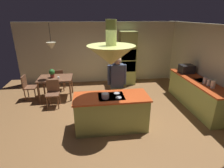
{
  "coord_description": "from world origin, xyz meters",
  "views": [
    {
      "loc": [
        -0.51,
        -4.18,
        2.79
      ],
      "look_at": [
        0.1,
        0.4,
        1.0
      ],
      "focal_mm": 28.57,
      "sensor_mm": 36.0,
      "label": 1
    }
  ],
  "objects_px": {
    "person_at_island": "(117,82)",
    "microwave_on_counter": "(187,69)",
    "chair_at_corner": "(28,86)",
    "cooking_pot_on_cooktop": "(105,96)",
    "chair_facing_island": "(53,91)",
    "canister_tea": "(205,80)",
    "kitchen_island": "(111,112)",
    "oven_tower": "(127,58)",
    "dining_table": "(56,80)",
    "cup_on_table": "(59,78)",
    "canister_flour": "(213,84)",
    "potted_plant_on_table": "(52,73)",
    "canister_sugar": "(209,83)",
    "chair_by_back_wall": "(59,78)"
  },
  "relations": [
    {
      "from": "dining_table",
      "to": "microwave_on_counter",
      "type": "bearing_deg",
      "value": -6.66
    },
    {
      "from": "dining_table",
      "to": "person_at_island",
      "type": "relative_size",
      "value": 0.65
    },
    {
      "from": "dining_table",
      "to": "cup_on_table",
      "type": "bearing_deg",
      "value": -54.45
    },
    {
      "from": "chair_facing_island",
      "to": "canister_sugar",
      "type": "bearing_deg",
      "value": -13.95
    },
    {
      "from": "oven_tower",
      "to": "canister_tea",
      "type": "bearing_deg",
      "value": -57.44
    },
    {
      "from": "oven_tower",
      "to": "person_at_island",
      "type": "height_order",
      "value": "oven_tower"
    },
    {
      "from": "dining_table",
      "to": "chair_at_corner",
      "type": "relative_size",
      "value": 1.32
    },
    {
      "from": "cup_on_table",
      "to": "canister_sugar",
      "type": "distance_m",
      "value": 4.66
    },
    {
      "from": "canister_sugar",
      "to": "microwave_on_counter",
      "type": "xyz_separation_m",
      "value": [
        0.0,
        1.23,
        0.05
      ]
    },
    {
      "from": "person_at_island",
      "to": "canister_flour",
      "type": "distance_m",
      "value": 2.64
    },
    {
      "from": "person_at_island",
      "to": "canister_flour",
      "type": "xyz_separation_m",
      "value": [
        2.59,
        -0.51,
        -0.0
      ]
    },
    {
      "from": "chair_at_corner",
      "to": "canister_sugar",
      "type": "height_order",
      "value": "canister_sugar"
    },
    {
      "from": "chair_at_corner",
      "to": "cooking_pot_on_cooktop",
      "type": "distance_m",
      "value": 3.38
    },
    {
      "from": "canister_sugar",
      "to": "chair_by_back_wall",
      "type": "bearing_deg",
      "value": 152.19
    },
    {
      "from": "chair_at_corner",
      "to": "kitchen_island",
      "type": "bearing_deg",
      "value": -128.36
    },
    {
      "from": "oven_tower",
      "to": "cup_on_table",
      "type": "xyz_separation_m",
      "value": [
        -2.65,
        -1.35,
        -0.29
      ]
    },
    {
      "from": "kitchen_island",
      "to": "person_at_island",
      "type": "relative_size",
      "value": 1.07
    },
    {
      "from": "chair_at_corner",
      "to": "cup_on_table",
      "type": "distance_m",
      "value": 1.16
    },
    {
      "from": "person_at_island",
      "to": "cup_on_table",
      "type": "xyz_separation_m",
      "value": [
        -1.8,
        1.22,
        -0.22
      ]
    },
    {
      "from": "dining_table",
      "to": "cup_on_table",
      "type": "xyz_separation_m",
      "value": [
        0.15,
        -0.21,
        0.15
      ]
    },
    {
      "from": "cooking_pot_on_cooktop",
      "to": "cup_on_table",
      "type": "bearing_deg",
      "value": 124.53
    },
    {
      "from": "dining_table",
      "to": "canister_sugar",
      "type": "bearing_deg",
      "value": -21.2
    },
    {
      "from": "dining_table",
      "to": "cup_on_table",
      "type": "relative_size",
      "value": 12.76
    },
    {
      "from": "cup_on_table",
      "to": "canister_flour",
      "type": "height_order",
      "value": "canister_flour"
    },
    {
      "from": "dining_table",
      "to": "canister_sugar",
      "type": "xyz_separation_m",
      "value": [
        4.54,
        -1.76,
        0.34
      ]
    },
    {
      "from": "canister_flour",
      "to": "kitchen_island",
      "type": "bearing_deg",
      "value": -176.8
    },
    {
      "from": "person_at_island",
      "to": "canister_tea",
      "type": "bearing_deg",
      "value": -3.35
    },
    {
      "from": "oven_tower",
      "to": "dining_table",
      "type": "height_order",
      "value": "oven_tower"
    },
    {
      "from": "chair_at_corner",
      "to": "canister_sugar",
      "type": "relative_size",
      "value": 4.72
    },
    {
      "from": "kitchen_island",
      "to": "person_at_island",
      "type": "height_order",
      "value": "person_at_island"
    },
    {
      "from": "chair_at_corner",
      "to": "potted_plant_on_table",
      "type": "distance_m",
      "value": 0.96
    },
    {
      "from": "potted_plant_on_table",
      "to": "canister_tea",
      "type": "xyz_separation_m",
      "value": [
        4.63,
        -1.61,
        0.08
      ]
    },
    {
      "from": "chair_by_back_wall",
      "to": "chair_at_corner",
      "type": "xyz_separation_m",
      "value": [
        -0.95,
        -0.63,
        0.0
      ]
    },
    {
      "from": "oven_tower",
      "to": "chair_at_corner",
      "type": "distance_m",
      "value": 3.97
    },
    {
      "from": "oven_tower",
      "to": "canister_flour",
      "type": "distance_m",
      "value": 3.54
    },
    {
      "from": "oven_tower",
      "to": "microwave_on_counter",
      "type": "distance_m",
      "value": 2.41
    },
    {
      "from": "chair_facing_island",
      "to": "cooking_pot_on_cooktop",
      "type": "distance_m",
      "value": 2.27
    },
    {
      "from": "chair_at_corner",
      "to": "canister_tea",
      "type": "xyz_separation_m",
      "value": [
        5.49,
        -1.58,
        0.5
      ]
    },
    {
      "from": "person_at_island",
      "to": "microwave_on_counter",
      "type": "relative_size",
      "value": 3.83
    },
    {
      "from": "dining_table",
      "to": "canister_tea",
      "type": "relative_size",
      "value": 6.13
    },
    {
      "from": "cooking_pot_on_cooktop",
      "to": "canister_tea",
      "type": "bearing_deg",
      "value": 12.2
    },
    {
      "from": "chair_facing_island",
      "to": "canister_tea",
      "type": "bearing_deg",
      "value": -11.79
    },
    {
      "from": "chair_at_corner",
      "to": "canister_sugar",
      "type": "distance_m",
      "value": 5.79
    },
    {
      "from": "oven_tower",
      "to": "canister_flour",
      "type": "xyz_separation_m",
      "value": [
        1.74,
        -3.08,
        -0.08
      ]
    },
    {
      "from": "chair_at_corner",
      "to": "microwave_on_counter",
      "type": "relative_size",
      "value": 1.89
    },
    {
      "from": "kitchen_island",
      "to": "canister_tea",
      "type": "distance_m",
      "value": 2.94
    },
    {
      "from": "chair_at_corner",
      "to": "cup_on_table",
      "type": "relative_size",
      "value": 9.67
    },
    {
      "from": "kitchen_island",
      "to": "potted_plant_on_table",
      "type": "height_order",
      "value": "potted_plant_on_table"
    },
    {
      "from": "potted_plant_on_table",
      "to": "person_at_island",
      "type": "bearing_deg",
      "value": -35.5
    },
    {
      "from": "kitchen_island",
      "to": "chair_facing_island",
      "type": "xyz_separation_m",
      "value": [
        -1.7,
        1.47,
        0.04
      ]
    }
  ]
}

